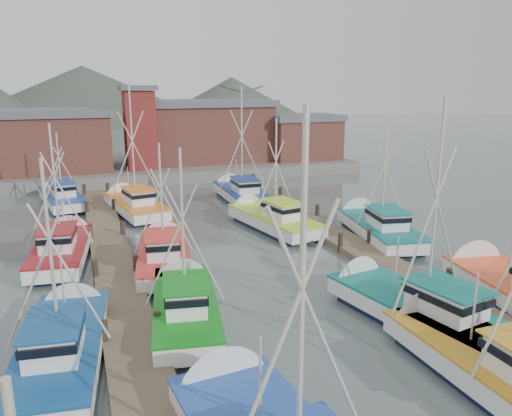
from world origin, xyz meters
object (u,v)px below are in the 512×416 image
object	(u,v)px
boat_1	(494,367)
lookout_tower	(140,127)
boat_12	(133,204)
boat_8	(164,254)
boat_4	(185,304)

from	to	relation	value
boat_1	lookout_tower	bearing A→B (deg)	97.77
boat_1	boat_12	bearing A→B (deg)	106.71
boat_8	boat_12	world-z (taller)	boat_12
lookout_tower	boat_12	world-z (taller)	boat_12
boat_1	boat_8	size ratio (longest dim) A/B	1.11
boat_12	boat_8	bearing A→B (deg)	-99.16
boat_1	boat_12	xyz separation A→B (m)	(-8.57, 27.75, 0.01)
boat_1	boat_12	distance (m)	29.05
boat_12	boat_4	bearing A→B (deg)	-100.33
boat_1	boat_4	bearing A→B (deg)	135.66
boat_1	boat_4	size ratio (longest dim) A/B	1.16
boat_4	boat_12	distance (m)	19.46
lookout_tower	boat_12	xyz separation A→B (m)	(-2.54, -14.03, -4.86)
lookout_tower	boat_4	xyz separation A→B (m)	(-2.59, -33.48, -4.87)
lookout_tower	boat_1	size ratio (longest dim) A/B	0.86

